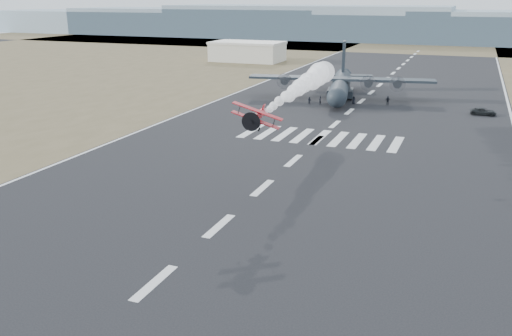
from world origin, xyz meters
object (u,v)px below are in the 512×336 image
Objects in this scene: crew_d at (388,101)px; crew_b at (310,101)px; aerobatic_biplane at (256,116)px; crew_e at (354,100)px; hangar_left at (247,51)px; crew_a at (337,103)px; crew_g at (320,100)px; support_vehicle at (483,112)px; crew_c at (344,97)px; crew_f at (342,100)px; transport_aircraft at (341,84)px; crew_h at (284,94)px.

crew_b is at bearing -178.95° from crew_d.
aerobatic_biplane reaches higher than crew_d.
crew_e is at bearing 175.82° from crew_d.
hangar_left is 84.49m from crew_a.
hangar_left reaches higher than crew_b.
crew_g is at bearing 94.81° from aerobatic_biplane.
hangar_left is 4.51× the size of aerobatic_biplane.
crew_c is at bearing 83.70° from support_vehicle.
crew_c is 1.10× the size of crew_e.
crew_c is 3.19m from crew_f.
crew_g is at bearing 170.37° from crew_e.
crew_a is at bearing 91.10° from aerobatic_biplane.
crew_d is at bearing -34.13° from transport_aircraft.
crew_c is at bearing -134.07° from crew_h.
aerobatic_biplane reaches higher than crew_h.
crew_h is (35.06, -63.28, -2.60)m from hangar_left.
crew_d reaches higher than crew_b.
crew_a is 3.07m from crew_f.
crew_e is at bearing 87.66° from support_vehicle.
hangar_left is at bearing 115.27° from crew_d.
hangar_left is at bearing 50.57° from support_vehicle.
crew_e is (8.63, 3.50, 0.04)m from crew_b.
crew_c is at bearing 90.60° from aerobatic_biplane.
crew_b is at bearing -156.12° from crew_a.
transport_aircraft is 8.50× the size of support_vehicle.
crew_d is (57.94, -63.50, -2.47)m from hangar_left.
crew_c is (-27.95, 3.94, 0.25)m from support_vehicle.
crew_b is at bearing -170.91° from crew_h.
crew_g is at bearing -162.46° from crew_h.
aerobatic_biplane is 2.89× the size of crew_d.
crew_g is (44.67, -68.15, -2.53)m from hangar_left.
aerobatic_biplane is at bearing -111.88° from crew_d.
aerobatic_biplane is at bearing 5.91° from crew_g.
crew_c is at bearing 118.92° from crew_a.
hangar_left reaches higher than crew_e.
crew_e is at bearing -113.08° from crew_f.
aerobatic_biplane is 3.38× the size of crew_a.
crew_e reaches higher than crew_b.
crew_a is at bearing -157.30° from crew_b.
support_vehicle is 27.67m from crew_f.
crew_g is (-8.14, 56.84, -8.65)m from aerobatic_biplane.
crew_d is 1.10× the size of crew_f.
crew_a is at bearing 96.38° from support_vehicle.
crew_e is 0.94× the size of crew_g.
crew_c reaches higher than crew_b.
crew_a is (48.48, -69.15, -2.61)m from hangar_left.
hangar_left is 80.71m from crew_b.
support_vehicle is 2.61× the size of crew_c.
aerobatic_biplane is 3.19× the size of crew_f.
crew_f is at bearing 169.14° from crew_e.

